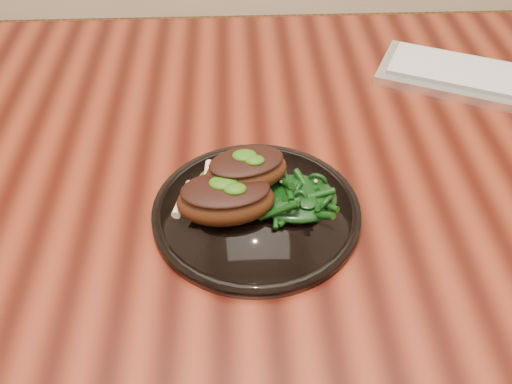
% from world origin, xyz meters
% --- Properties ---
extents(desk, '(1.60, 0.80, 0.75)m').
position_xyz_m(desk, '(0.00, 0.00, 0.67)').
color(desk, black).
rests_on(desk, ground).
extents(plate, '(0.26, 0.26, 0.02)m').
position_xyz_m(plate, '(-0.07, -0.15, 0.76)').
color(plate, black).
rests_on(plate, desk).
extents(lamb_chop_front, '(0.13, 0.09, 0.05)m').
position_xyz_m(lamb_chop_front, '(-0.11, -0.16, 0.79)').
color(lamb_chop_front, '#3F1C0C').
rests_on(lamb_chop_front, plate).
extents(lamb_chop_back, '(0.12, 0.09, 0.05)m').
position_xyz_m(lamb_chop_back, '(-0.08, -0.13, 0.81)').
color(lamb_chop_back, '#3F1C0C').
rests_on(lamb_chop_back, plate).
extents(herb_smear, '(0.08, 0.05, 0.01)m').
position_xyz_m(herb_smear, '(-0.10, -0.10, 0.77)').
color(herb_smear, '#184407').
rests_on(herb_smear, plate).
extents(greens_heap, '(0.10, 0.09, 0.04)m').
position_xyz_m(greens_heap, '(-0.02, -0.15, 0.78)').
color(greens_heap, black).
rests_on(greens_heap, plate).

